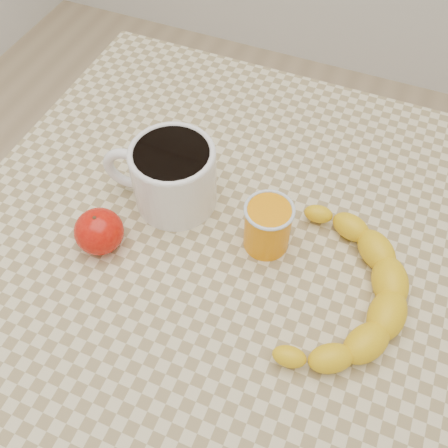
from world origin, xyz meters
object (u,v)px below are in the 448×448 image
at_px(banana, 339,289).
at_px(orange_juice_glass, 268,226).
at_px(apple, 99,231).
at_px(table, 224,262).
at_px(coffee_mug, 172,174).

bearing_deg(banana, orange_juice_glass, 160.66).
xyz_separation_m(orange_juice_glass, apple, (-0.22, -0.09, -0.01)).
distance_m(table, orange_juice_glass, 0.14).
relative_size(coffee_mug, apple, 2.32).
distance_m(orange_juice_glass, banana, 0.13).
bearing_deg(table, apple, -150.37).
bearing_deg(table, banana, -13.21).
height_order(table, apple, apple).
relative_size(apple, banana, 0.25).
xyz_separation_m(orange_juice_glass, banana, (0.12, -0.05, -0.02)).
height_order(coffee_mug, banana, coffee_mug).
height_order(table, orange_juice_glass, orange_juice_glass).
xyz_separation_m(table, coffee_mug, (-0.10, 0.03, 0.14)).
relative_size(table, apple, 10.03).
height_order(table, coffee_mug, coffee_mug).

